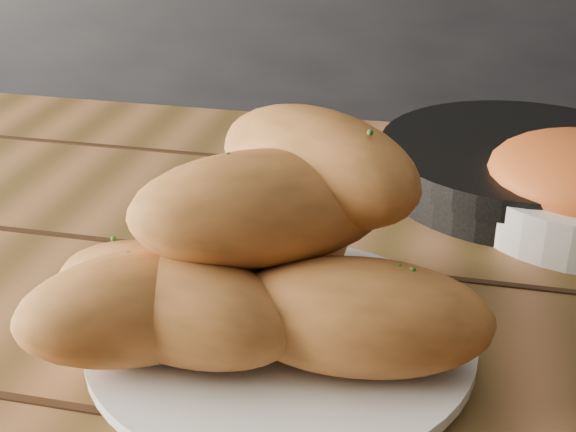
# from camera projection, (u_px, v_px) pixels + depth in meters

# --- Properties ---
(counter) EXTENTS (2.80, 0.60, 0.90)m
(counter) POSITION_uv_depth(u_px,v_px,m) (403.00, 122.00, 1.82)
(counter) COLOR black
(counter) RESTS_ON ground
(plate) EXTENTS (0.25, 0.25, 0.02)m
(plate) POSITION_uv_depth(u_px,v_px,m) (281.00, 342.00, 0.51)
(plate) COLOR white
(plate) RESTS_ON table
(bread_rolls) EXTENTS (0.29, 0.25, 0.14)m
(bread_rolls) POSITION_uv_depth(u_px,v_px,m) (258.00, 257.00, 0.49)
(bread_rolls) COLOR #CA7538
(bread_rolls) RESTS_ON plate
(skillet) EXTENTS (0.39, 0.26, 0.05)m
(skillet) POSITION_uv_depth(u_px,v_px,m) (524.00, 167.00, 0.74)
(skillet) COLOR black
(skillet) RESTS_ON table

